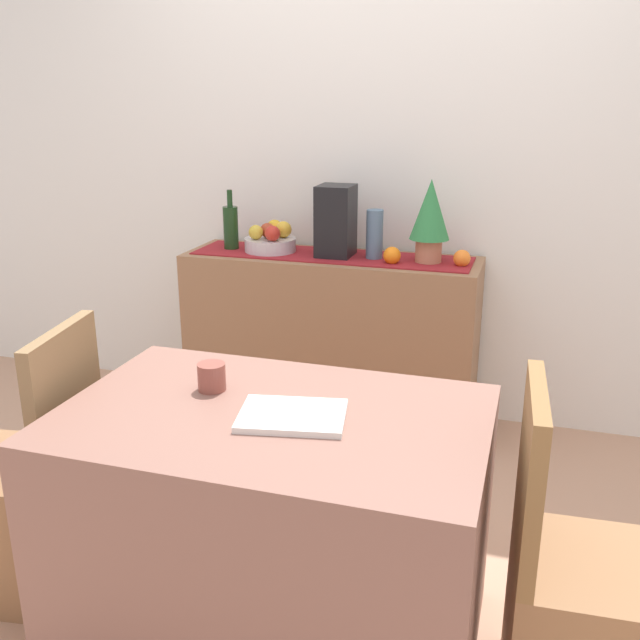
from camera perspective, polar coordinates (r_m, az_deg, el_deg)
ground_plane at (r=2.82m, az=-1.15°, el=-16.19°), size 6.40×6.40×0.02m
room_wall_rear at (r=3.48m, az=5.01°, el=14.17°), size 6.40×0.06×2.70m
sideboard_console at (r=3.47m, az=0.85°, el=-1.60°), size 1.39×0.42×0.83m
table_runner at (r=3.35m, az=0.88°, el=5.16°), size 1.31×0.32×0.01m
fruit_bowl at (r=3.44m, az=-3.99°, el=6.04°), size 0.25×0.25×0.06m
apple_center at (r=3.43m, az=-4.21°, el=7.15°), size 0.07×0.07×0.07m
apple_rear at (r=3.43m, az=-2.94°, el=7.23°), size 0.08×0.08×0.08m
apple_right at (r=3.35m, az=-3.82°, el=6.92°), size 0.07×0.07×0.07m
apple_left at (r=3.40m, az=-5.15°, el=7.00°), size 0.07×0.07×0.07m
apple_front at (r=3.49m, az=-3.65°, el=7.39°), size 0.08×0.08×0.08m
wine_bottle at (r=3.50m, az=-7.14°, el=7.40°), size 0.07×0.07×0.29m
coffee_maker at (r=3.31m, az=1.27°, el=7.88°), size 0.16×0.18×0.33m
ceramic_vase at (r=3.28m, az=4.38°, el=6.81°), size 0.08×0.08×0.23m
potted_plant at (r=3.21m, az=8.80°, el=8.23°), size 0.18×0.18×0.37m
orange_loose_near_bowl at (r=3.20m, az=11.27°, el=4.86°), size 0.08×0.08×0.08m
orange_loose_mid at (r=3.21m, az=5.78°, el=5.15°), size 0.08×0.08×0.08m
dining_table at (r=2.13m, az=-3.65°, el=-16.43°), size 1.16×0.76×0.74m
open_book at (r=1.91m, az=-2.23°, el=-7.65°), size 0.31×0.26×0.02m
coffee_cup at (r=2.10m, az=-8.66°, el=-4.51°), size 0.08×0.08×0.08m
chair_near_window at (r=2.57m, az=-22.02°, el=-14.05°), size 0.46×0.46×0.90m
chair_by_corner at (r=2.11m, az=20.20°, el=-21.72°), size 0.42×0.42×0.90m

